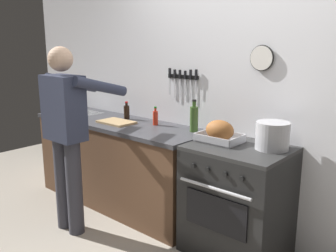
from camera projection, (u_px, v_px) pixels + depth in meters
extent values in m
cube|color=silver|center=(241.00, 89.00, 3.17)|extent=(6.00, 0.10, 2.60)
cube|color=black|center=(183.00, 77.00, 3.49)|extent=(0.36, 0.02, 0.04)
cube|color=silver|center=(170.00, 86.00, 3.61)|extent=(0.02, 0.00, 0.16)
cube|color=black|center=(170.00, 73.00, 3.58)|extent=(0.02, 0.02, 0.09)
cube|color=silver|center=(175.00, 88.00, 3.57)|extent=(0.02, 0.00, 0.19)
cube|color=black|center=(175.00, 74.00, 3.54)|extent=(0.02, 0.02, 0.08)
cube|color=silver|center=(180.00, 87.00, 3.53)|extent=(0.02, 0.00, 0.15)
cube|color=black|center=(180.00, 74.00, 3.50)|extent=(0.02, 0.02, 0.08)
cube|color=silver|center=(185.00, 87.00, 3.49)|extent=(0.02, 0.00, 0.16)
cube|color=black|center=(185.00, 75.00, 3.46)|extent=(0.02, 0.02, 0.08)
cube|color=silver|center=(190.00, 90.00, 3.45)|extent=(0.01, 0.00, 0.19)
cube|color=black|center=(191.00, 75.00, 3.42)|extent=(0.02, 0.02, 0.09)
cube|color=silver|center=(196.00, 87.00, 3.40)|extent=(0.01, 0.00, 0.13)
cube|color=black|center=(196.00, 75.00, 3.38)|extent=(0.02, 0.02, 0.10)
cylinder|color=white|center=(262.00, 58.00, 2.93)|extent=(0.19, 0.02, 0.19)
torus|color=black|center=(262.00, 58.00, 2.93)|extent=(0.21, 0.02, 0.21)
cube|color=brown|center=(120.00, 165.00, 3.88)|extent=(2.00, 0.62, 0.86)
cube|color=#3D3D42|center=(119.00, 123.00, 3.78)|extent=(2.03, 0.65, 0.04)
cube|color=#B2B5B7|center=(81.00, 117.00, 4.24)|extent=(0.44, 0.36, 0.11)
cube|color=black|center=(237.00, 202.00, 2.96)|extent=(0.76, 0.62, 0.87)
cube|color=black|center=(215.00, 214.00, 2.73)|extent=(0.53, 0.01, 0.28)
cube|color=#2D2D2D|center=(240.00, 148.00, 2.86)|extent=(0.76, 0.62, 0.03)
cylinder|color=black|center=(193.00, 166.00, 2.79)|extent=(0.04, 0.02, 0.04)
cylinder|color=black|center=(208.00, 170.00, 2.70)|extent=(0.04, 0.02, 0.04)
cylinder|color=black|center=(225.00, 174.00, 2.60)|extent=(0.04, 0.02, 0.04)
cylinder|color=black|center=(242.00, 179.00, 2.52)|extent=(0.04, 0.02, 0.04)
cylinder|color=silver|center=(214.00, 188.00, 2.66)|extent=(0.61, 0.02, 0.02)
cylinder|color=#383842|center=(63.00, 183.00, 3.38)|extent=(0.14, 0.14, 0.86)
cylinder|color=#383842|center=(74.00, 188.00, 3.26)|extent=(0.14, 0.14, 0.86)
cube|color=#2D3347|center=(64.00, 108.00, 3.16)|extent=(0.38, 0.22, 0.56)
sphere|color=tan|center=(60.00, 59.00, 3.07)|extent=(0.21, 0.21, 0.21)
cylinder|color=#2D3347|center=(72.00, 83.00, 3.44)|extent=(0.09, 0.55, 0.22)
cylinder|color=#2D3347|center=(101.00, 86.00, 3.17)|extent=(0.09, 0.55, 0.22)
cube|color=#B7B7BC|center=(219.00, 141.00, 3.00)|extent=(0.34, 0.25, 0.01)
cube|color=#B7B7BC|center=(211.00, 140.00, 2.90)|extent=(0.34, 0.01, 0.05)
cube|color=#B7B7BC|center=(228.00, 134.00, 3.08)|extent=(0.34, 0.01, 0.05)
cube|color=#B7B7BC|center=(203.00, 134.00, 3.10)|extent=(0.01, 0.25, 0.05)
cube|color=#B7B7BC|center=(238.00, 141.00, 2.88)|extent=(0.01, 0.25, 0.05)
ellipsoid|color=#935628|center=(220.00, 130.00, 2.98)|extent=(0.25, 0.18, 0.17)
cylinder|color=#B7B7BC|center=(272.00, 136.00, 2.77)|extent=(0.25, 0.25, 0.21)
cube|color=tan|center=(116.00, 122.00, 3.69)|extent=(0.36, 0.24, 0.02)
cylinder|color=#385623|center=(194.00, 119.00, 3.31)|extent=(0.08, 0.08, 0.23)
cylinder|color=#385623|center=(194.00, 104.00, 3.28)|extent=(0.03, 0.03, 0.05)
cylinder|color=black|center=(194.00, 100.00, 3.28)|extent=(0.04, 0.04, 0.01)
cylinder|color=black|center=(127.00, 112.00, 3.87)|extent=(0.06, 0.06, 0.14)
cylinder|color=black|center=(126.00, 104.00, 3.85)|extent=(0.03, 0.03, 0.03)
cylinder|color=#B21919|center=(126.00, 102.00, 3.84)|extent=(0.03, 0.03, 0.01)
cylinder|color=red|center=(155.00, 118.00, 3.59)|extent=(0.05, 0.05, 0.14)
cylinder|color=red|center=(155.00, 110.00, 3.57)|extent=(0.02, 0.02, 0.03)
cylinder|color=#197219|center=(155.00, 107.00, 3.56)|extent=(0.03, 0.03, 0.01)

